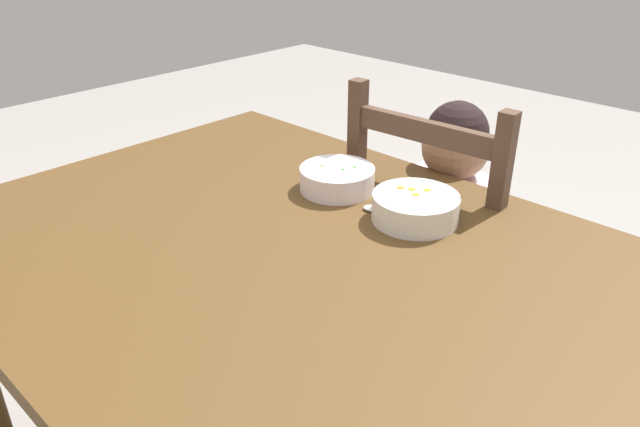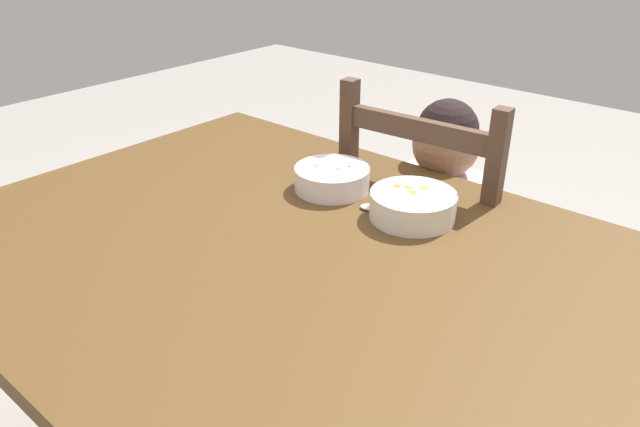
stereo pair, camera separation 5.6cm
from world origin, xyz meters
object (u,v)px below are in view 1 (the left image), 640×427
object	(u,v)px
dining_chair	(438,274)
child_figure	(442,222)
spoon	(382,210)
dining_table	(297,295)
bowl_of_peas	(337,178)
bowl_of_carrots	(415,207)

from	to	relation	value
dining_chair	child_figure	distance (m)	0.16
dining_chair	spoon	world-z (taller)	dining_chair
dining_table	child_figure	size ratio (longest dim) A/B	1.56
dining_table	child_figure	xyz separation A→B (m)	(-0.03, 0.56, -0.06)
spoon	bowl_of_peas	bearing A→B (deg)	173.50
bowl_of_carrots	spoon	xyz separation A→B (m)	(-0.07, -0.02, -0.03)
dining_chair	bowl_of_peas	size ratio (longest dim) A/B	5.75
dining_chair	bowl_of_carrots	xyz separation A→B (m)	(0.11, -0.29, 0.35)
dining_table	child_figure	distance (m)	0.56
dining_chair	bowl_of_peas	world-z (taller)	dining_chair
dining_table	bowl_of_peas	distance (m)	0.32
dining_table	dining_chair	xyz separation A→B (m)	(-0.02, 0.56, -0.22)
dining_chair	dining_table	bearing A→B (deg)	-87.61
dining_table	bowl_of_peas	bearing A→B (deg)	117.25
bowl_of_peas	bowl_of_carrots	xyz separation A→B (m)	(0.22, 0.00, 0.00)
dining_table	bowl_of_carrots	size ratio (longest dim) A/B	8.11
child_figure	bowl_of_peas	size ratio (longest dim) A/B	5.43
spoon	child_figure	bearing A→B (deg)	96.87
spoon	dining_chair	bearing A→B (deg)	96.19
dining_table	child_figure	world-z (taller)	child_figure
dining_table	child_figure	bearing A→B (deg)	92.76
child_figure	dining_table	bearing A→B (deg)	-87.24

